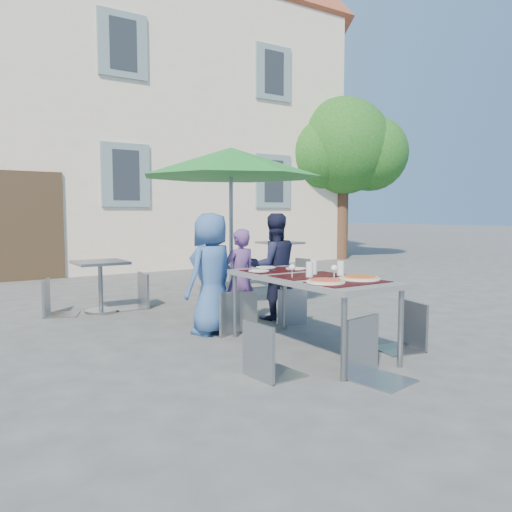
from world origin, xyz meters
TOP-DOWN VIEW (x-y plane):
  - ground at (0.00, 0.00)m, footprint 90.00×90.00m
  - building at (-0.00, 11.50)m, footprint 13.60×8.20m
  - tree at (6.55, 7.54)m, footprint 3.60×3.00m
  - dining_table at (-0.57, 0.35)m, footprint 0.80×1.85m
  - pizza_near_left at (-0.78, -0.14)m, footprint 0.35×0.35m
  - pizza_near_right at (-0.37, -0.14)m, footprint 0.38×0.38m
  - glassware at (-0.52, 0.25)m, footprint 0.56×0.42m
  - place_settings at (-0.56, 0.97)m, footprint 0.71×0.50m
  - child_0 at (-1.05, 1.50)m, footprint 0.78×0.65m
  - child_1 at (-0.62, 1.59)m, footprint 0.44×0.30m
  - child_2 at (-0.00, 1.76)m, footprint 0.74×0.53m
  - chair_0 at (-0.93, 1.42)m, footprint 0.54×0.54m
  - chair_1 at (-0.71, 1.46)m, footprint 0.51×0.51m
  - chair_2 at (0.01, 1.43)m, footprint 0.47×0.48m
  - chair_3 at (-1.38, -0.10)m, footprint 0.43×0.43m
  - chair_4 at (0.27, -0.15)m, footprint 0.48×0.48m
  - chair_5 at (-0.67, -0.60)m, footprint 0.49×0.49m
  - patio_umbrella at (-0.11, 2.67)m, footprint 2.54×2.54m
  - cafe_table_0 at (-1.76, 3.39)m, footprint 0.66×0.66m
  - bg_chair_l_0 at (-2.35, 3.52)m, footprint 0.53×0.53m
  - bg_chair_r_0 at (-1.23, 3.45)m, footprint 0.44×0.43m
  - cafe_table_1 at (2.21, 4.69)m, footprint 0.73×0.73m
  - bg_chair_l_1 at (1.23, 4.32)m, footprint 0.45×0.45m
  - bg_chair_r_1 at (2.56, 4.47)m, footprint 0.45×0.45m

SIDE VIEW (x-z plane):
  - ground at x=0.00m, z-range 0.00..0.00m
  - cafe_table_0 at x=-1.76m, z-range 0.12..0.83m
  - bg_chair_r_1 at x=2.56m, z-range 0.07..0.90m
  - chair_2 at x=0.01m, z-range 0.07..0.90m
  - chair_1 at x=-0.71m, z-range 0.07..0.96m
  - chair_3 at x=-1.38m, z-range 0.07..0.97m
  - chair_4 at x=0.27m, z-range 0.08..0.98m
  - bg_chair_l_1 at x=1.23m, z-range 0.08..1.00m
  - bg_chair_l_0 at x=-2.35m, z-range 0.08..1.00m
  - chair_0 at x=-0.93m, z-range 0.08..1.01m
  - cafe_table_1 at x=2.21m, z-range 0.16..0.95m
  - bg_chair_r_0 at x=-1.23m, z-range 0.08..1.04m
  - chair_5 at x=-0.67m, z-range 0.08..1.04m
  - child_1 at x=-0.62m, z-range 0.00..1.18m
  - child_2 at x=0.00m, z-range 0.00..1.36m
  - child_0 at x=-1.05m, z-range 0.00..1.37m
  - dining_table at x=-0.57m, z-range 0.32..1.07m
  - place_settings at x=-0.56m, z-range 0.76..0.77m
  - pizza_near_left at x=-0.78m, z-range 0.75..0.78m
  - pizza_near_right at x=-0.37m, z-range 0.75..0.78m
  - glassware at x=-0.52m, z-range 0.75..0.90m
  - patio_umbrella at x=-0.11m, z-range 0.91..3.19m
  - tree at x=6.55m, z-range 0.90..5.60m
  - building at x=0.00m, z-range -0.70..10.40m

